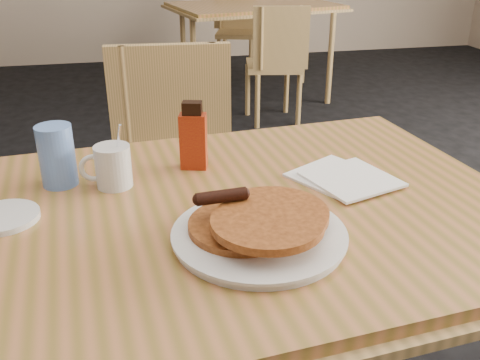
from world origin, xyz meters
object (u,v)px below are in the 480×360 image
(neighbor_table, at_px, (254,9))
(blue_tumbler, at_px, (57,156))
(chair_neighbor_near, at_px, (277,55))
(chair_main_far, at_px, (176,160))
(coffee_mug, at_px, (112,166))
(main_table, at_px, (214,225))
(chair_neighbor_far, at_px, (236,22))
(syrup_bottle, at_px, (193,138))
(pancake_plate, at_px, (260,228))

(neighbor_table, height_order, blue_tumbler, blue_tumbler)
(blue_tumbler, bearing_deg, chair_neighbor_near, 63.65)
(chair_main_far, height_order, coffee_mug, chair_main_far)
(main_table, distance_m, chair_neighbor_far, 4.14)
(chair_main_far, bearing_deg, neighbor_table, 74.83)
(coffee_mug, xyz_separation_m, syrup_bottle, (0.19, 0.06, 0.03))
(main_table, height_order, chair_neighbor_far, chair_neighbor_far)
(chair_neighbor_far, bearing_deg, coffee_mug, -88.39)
(syrup_bottle, relative_size, blue_tumbler, 1.18)
(chair_main_far, relative_size, chair_neighbor_near, 1.12)
(coffee_mug, bearing_deg, chair_neighbor_far, 69.62)
(neighbor_table, bearing_deg, chair_main_far, -109.24)
(chair_neighbor_near, xyz_separation_m, coffee_mug, (-1.08, -2.45, 0.31))
(chair_neighbor_far, height_order, chair_neighbor_near, chair_neighbor_far)
(chair_neighbor_far, xyz_separation_m, chair_neighbor_near, (-0.02, -1.44, -0.02))
(neighbor_table, xyz_separation_m, chair_neighbor_near, (-0.01, -0.73, -0.22))
(neighbor_table, bearing_deg, main_table, -105.03)
(chair_neighbor_far, height_order, coffee_mug, coffee_mug)
(chair_neighbor_near, relative_size, pancake_plate, 2.56)
(main_table, distance_m, coffee_mug, 0.27)
(syrup_bottle, bearing_deg, coffee_mug, -145.62)
(pancake_plate, bearing_deg, neighbor_table, 76.51)
(chair_neighbor_far, relative_size, coffee_mug, 5.75)
(coffee_mug, bearing_deg, main_table, -42.18)
(chair_neighbor_far, xyz_separation_m, coffee_mug, (-1.10, -3.89, 0.29))
(neighbor_table, bearing_deg, chair_neighbor_near, -91.03)
(chair_main_far, xyz_separation_m, chair_neighbor_far, (0.91, 3.30, -0.05))
(chair_neighbor_far, distance_m, syrup_bottle, 3.94)
(chair_main_far, bearing_deg, pancake_plate, -81.38)
(chair_neighbor_far, distance_m, coffee_mug, 4.05)
(coffee_mug, bearing_deg, neighbor_table, 66.40)
(pancake_plate, height_order, syrup_bottle, syrup_bottle)
(blue_tumbler, bearing_deg, coffee_mug, -16.75)
(blue_tumbler, bearing_deg, main_table, -30.82)
(chair_neighbor_near, height_order, coffee_mug, coffee_mug)
(main_table, height_order, pancake_plate, pancake_plate)
(neighbor_table, xyz_separation_m, syrup_bottle, (-0.90, -3.11, 0.12))
(chair_neighbor_far, xyz_separation_m, blue_tumbler, (-1.21, -3.85, 0.31))
(blue_tumbler, bearing_deg, chair_main_far, 61.05)
(pancake_plate, bearing_deg, chair_neighbor_far, 78.68)
(chair_neighbor_far, height_order, syrup_bottle, syrup_bottle)
(coffee_mug, bearing_deg, pancake_plate, -52.86)
(chair_neighbor_far, relative_size, pancake_plate, 2.65)
(chair_neighbor_near, xyz_separation_m, blue_tumbler, (-1.20, -2.42, 0.33))
(coffee_mug, height_order, syrup_bottle, syrup_bottle)
(pancake_plate, bearing_deg, syrup_bottle, 101.32)
(syrup_bottle, bearing_deg, neighbor_table, 89.30)
(main_table, bearing_deg, blue_tumbler, 149.18)
(neighbor_table, height_order, coffee_mug, coffee_mug)
(main_table, height_order, chair_neighbor_near, chair_neighbor_near)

